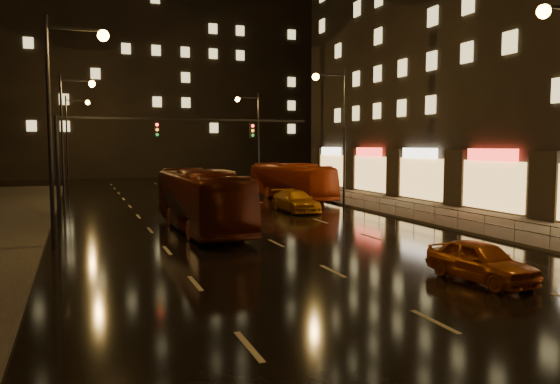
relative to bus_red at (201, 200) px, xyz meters
name	(u,v)px	position (x,y,z in m)	size (l,w,h in m)	color
ground	(222,217)	(2.43, 4.98, -1.63)	(140.00, 140.00, 0.00)	black
sidewalk_right	(449,216)	(15.93, -0.02, -1.55)	(7.00, 70.00, 0.15)	#38332D
building_right	(547,10)	(28.43, 4.98, 13.37)	(18.00, 50.00, 30.00)	black
building_distant	(162,56)	(6.43, 56.98, 16.37)	(44.00, 16.00, 36.00)	black
traffic_signal	(139,142)	(-2.63, 4.98, 3.11)	(15.31, 0.32, 6.20)	black
railing_right	(379,200)	(12.63, 2.98, -0.73)	(0.05, 56.00, 1.00)	#99999E
bus_red	(201,200)	(0.00, 0.00, 0.00)	(2.73, 11.67, 3.25)	#4E190B
bus_curb	(291,181)	(10.60, 13.85, -0.11)	(2.54, 10.87, 3.03)	#AE3711
taxi_near	(481,261)	(6.43, -14.02, -0.94)	(1.61, 4.01, 1.37)	#B85311
taxi_far	(296,201)	(7.82, 5.92, -0.91)	(2.01, 4.95, 1.44)	#C47712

